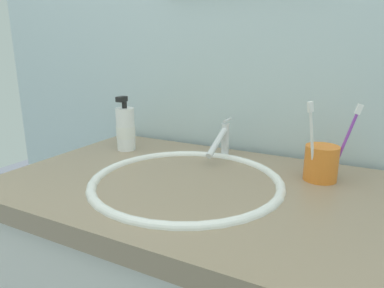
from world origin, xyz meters
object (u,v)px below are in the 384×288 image
Objects in this scene: faucet at (222,140)px; toothbrush_purple at (347,138)px; toothbrush_cup at (321,163)px; toothbrush_white at (312,137)px; soap_dispenser at (126,129)px.

faucet is 0.86× the size of toothbrush_purple.
toothbrush_purple is (0.34, -0.04, 0.06)m from faucet.
toothbrush_white is at bearing -118.22° from toothbrush_cup.
soap_dispenser is (-0.65, -0.02, -0.04)m from toothbrush_purple.
soap_dispenser is (-0.31, -0.06, 0.01)m from faucet.
faucet is 0.35m from toothbrush_purple.
toothbrush_cup is 0.50× the size of soap_dispenser.
faucet is 0.29m from toothbrush_white.
toothbrush_cup is at bearing -163.69° from toothbrush_purple.
faucet is 0.29m from toothbrush_cup.
soap_dispenser reaches higher than faucet.
toothbrush_white reaches higher than soap_dispenser.
toothbrush_cup is 0.45× the size of toothbrush_white.
faucet is at bearing 160.24° from toothbrush_white.
toothbrush_purple is 0.65m from soap_dispenser.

